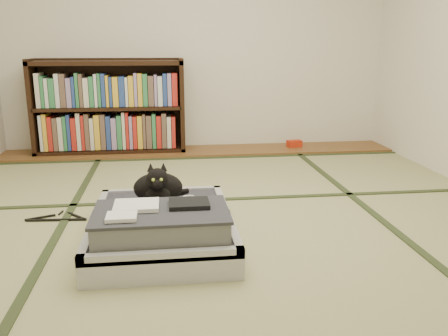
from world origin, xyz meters
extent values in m
plane|color=tan|center=(0.00, 0.00, 0.00)|extent=(4.50, 4.50, 0.00)
cube|color=brown|center=(0.00, 2.00, 0.01)|extent=(4.00, 0.50, 0.02)
cube|color=red|center=(1.02, 2.03, 0.06)|extent=(0.16, 0.11, 0.07)
plane|color=silver|center=(0.00, 2.25, 1.20)|extent=(4.00, 0.00, 4.00)
cube|color=#2D381E|center=(-1.00, 0.00, 0.00)|extent=(0.05, 4.50, 0.01)
cube|color=#2D381E|center=(1.00, 0.00, 0.00)|extent=(0.05, 4.50, 0.01)
cube|color=#2D381E|center=(0.00, 0.40, 0.00)|extent=(4.00, 0.05, 0.01)
cube|color=#2D381E|center=(0.00, 1.70, 0.00)|extent=(4.00, 0.05, 0.01)
cube|color=black|center=(-1.63, 2.07, 0.47)|extent=(0.04, 0.34, 0.97)
cube|color=black|center=(-0.17, 2.07, 0.47)|extent=(0.04, 0.34, 0.97)
cube|color=black|center=(-0.90, 2.07, 0.03)|extent=(1.50, 0.34, 0.04)
cube|color=black|center=(-0.90, 2.07, 0.91)|extent=(1.50, 0.34, 0.04)
cube|color=black|center=(-0.90, 2.07, 0.47)|extent=(1.44, 0.34, 0.03)
cube|color=black|center=(-0.90, 2.23, 0.47)|extent=(1.50, 0.02, 0.97)
cube|color=gray|center=(-0.90, 2.05, 0.25)|extent=(1.35, 0.24, 0.41)
cube|color=gray|center=(-0.90, 2.05, 0.66)|extent=(1.35, 0.24, 0.36)
cube|color=#BCBBC1|center=(-0.38, -0.56, 0.07)|extent=(0.77, 0.51, 0.13)
cube|color=#2A2A31|center=(-0.38, -0.56, 0.10)|extent=(0.69, 0.43, 0.10)
cube|color=#BCBBC1|center=(-0.38, -0.79, 0.14)|extent=(0.77, 0.04, 0.05)
cube|color=#BCBBC1|center=(-0.38, -0.32, 0.14)|extent=(0.77, 0.04, 0.05)
cube|color=#BCBBC1|center=(-0.75, -0.56, 0.14)|extent=(0.04, 0.51, 0.05)
cube|color=#BCBBC1|center=(-0.02, -0.56, 0.14)|extent=(0.04, 0.51, 0.05)
cube|color=#BCBBC1|center=(-0.38, -0.04, 0.07)|extent=(0.77, 0.51, 0.13)
cube|color=#2A2A31|center=(-0.38, -0.04, 0.10)|extent=(0.69, 0.43, 0.10)
cube|color=#BCBBC1|center=(-0.38, -0.28, 0.14)|extent=(0.77, 0.04, 0.05)
cube|color=#BCBBC1|center=(-0.38, 0.19, 0.14)|extent=(0.77, 0.04, 0.05)
cube|color=#BCBBC1|center=(-0.75, -0.04, 0.14)|extent=(0.04, 0.51, 0.05)
cube|color=#BCBBC1|center=(-0.02, -0.04, 0.14)|extent=(0.04, 0.51, 0.05)
cylinder|color=black|center=(-0.38, -0.30, 0.14)|extent=(0.69, 0.02, 0.02)
cube|color=gray|center=(-0.38, -0.56, 0.20)|extent=(0.66, 0.40, 0.13)
cube|color=#323238|center=(-0.38, -0.56, 0.27)|extent=(0.68, 0.42, 0.02)
cube|color=white|center=(-0.51, -0.51, 0.29)|extent=(0.23, 0.19, 0.02)
cube|color=black|center=(-0.24, -0.51, 0.29)|extent=(0.21, 0.16, 0.02)
cube|color=white|center=(-0.57, -0.66, 0.29)|extent=(0.14, 0.12, 0.02)
cube|color=white|center=(-0.61, -0.80, 0.07)|extent=(0.06, 0.01, 0.04)
cube|color=white|center=(-0.49, -0.80, 0.06)|extent=(0.05, 0.01, 0.04)
cube|color=orange|center=(-0.13, -0.80, 0.07)|extent=(0.05, 0.01, 0.04)
cube|color=#197F33|center=(-0.20, -0.80, 0.09)|extent=(0.04, 0.01, 0.03)
ellipsoid|color=black|center=(-0.40, -0.03, 0.24)|extent=(0.30, 0.20, 0.19)
ellipsoid|color=black|center=(-0.40, -0.12, 0.22)|extent=(0.15, 0.11, 0.11)
ellipsoid|color=black|center=(-0.40, -0.15, 0.33)|extent=(0.13, 0.12, 0.12)
sphere|color=black|center=(-0.40, -0.20, 0.31)|extent=(0.06, 0.06, 0.06)
cone|color=black|center=(-0.44, -0.13, 0.39)|extent=(0.05, 0.05, 0.06)
cone|color=black|center=(-0.37, -0.13, 0.39)|extent=(0.05, 0.05, 0.06)
sphere|color=#A5BF33|center=(-0.43, -0.20, 0.34)|extent=(0.02, 0.02, 0.02)
sphere|color=#A5BF33|center=(-0.38, -0.20, 0.34)|extent=(0.02, 0.02, 0.02)
cylinder|color=black|center=(-0.30, 0.06, 0.17)|extent=(0.18, 0.11, 0.03)
torus|color=white|center=(-0.22, -0.02, 0.15)|extent=(0.11, 0.11, 0.01)
torus|color=white|center=(-0.22, -0.03, 0.17)|extent=(0.09, 0.09, 0.01)
cube|color=black|center=(-1.05, 0.11, 0.01)|extent=(0.38, 0.05, 0.01)
cube|color=black|center=(-1.16, 0.17, 0.01)|extent=(0.18, 0.09, 0.01)
cube|color=black|center=(-0.94, 0.17, 0.01)|extent=(0.14, 0.15, 0.01)
cylinder|color=black|center=(-1.05, 0.24, 0.01)|extent=(0.02, 0.07, 0.01)
camera|label=1|loc=(-0.35, -2.82, 1.08)|focal=38.00mm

